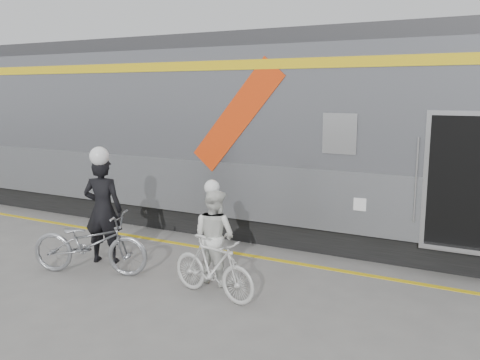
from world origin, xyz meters
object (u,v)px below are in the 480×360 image
Objects in this scene: bicycle_left at (90,243)px; woman at (215,236)px; man at (103,210)px; bicycle_right at (213,267)px.

woman is (1.99, 0.66, 0.23)m from bicycle_left.
man is 1.26× the size of woman.
man is 2.57m from bicycle_right.
woman reaches higher than bicycle_right.
woman is (2.19, 0.11, -0.19)m from man.
woman is 0.69m from bicycle_right.
bicycle_right is at bearing -106.19° from bicycle_left.
bicycle_left is 1.31× the size of bicycle_right.
man is at bearing 90.45° from bicycle_right.
bicycle_left is 2.10m from woman.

